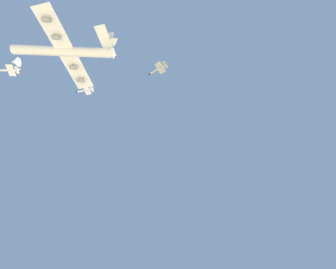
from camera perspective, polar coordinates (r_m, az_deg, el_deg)
carrier_jet at (r=181.33m, az=-23.86°, el=18.21°), size 56.00×69.03×22.86m
chase_jet_lead at (r=164.65m, az=-2.40°, el=15.81°), size 13.58×11.97×4.00m
chase_jet_left_wing at (r=196.58m, az=-34.50°, el=12.86°), size 9.04×15.14×4.00m
chase_jet_right_wing at (r=202.34m, az=-19.63°, el=10.19°), size 10.50×14.45×4.00m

